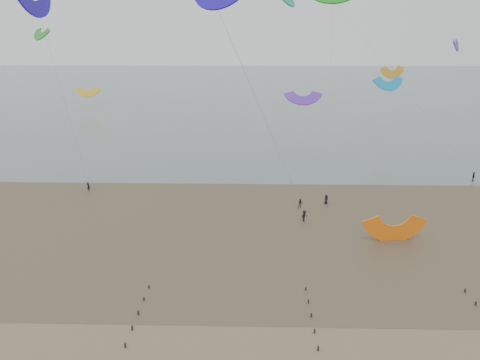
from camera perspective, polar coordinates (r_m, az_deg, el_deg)
sea_and_shore at (r=75.07m, az=-0.00°, el=-4.30°), size 500.00×665.00×0.03m
kitesurfer_lead at (r=90.21m, az=-18.00°, el=-0.76°), size 0.74×0.64×1.71m
kitesurfers at (r=91.13m, az=20.95°, el=-0.88°), size 143.95×30.53×1.87m
grounded_kite at (r=69.93m, az=18.17°, el=-7.01°), size 8.21×6.71×4.20m
kites_airborne at (r=124.06m, az=-4.78°, el=15.15°), size 248.05×112.49×39.65m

